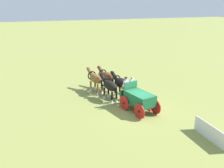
# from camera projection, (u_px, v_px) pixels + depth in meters

# --- Properties ---
(ground_plane) EXTENTS (220.00, 220.00, 0.00)m
(ground_plane) POSITION_uv_depth(u_px,v_px,m) (139.00, 111.00, 20.82)
(ground_plane) COLOR olive
(show_wagon) EXTENTS (5.58, 2.37, 2.65)m
(show_wagon) POSITION_uv_depth(u_px,v_px,m) (138.00, 98.00, 20.61)
(show_wagon) COLOR #195B38
(show_wagon) RESTS_ON ground
(draft_horse_rear_near) EXTENTS (2.96, 1.25, 2.22)m
(draft_horse_rear_near) POSITION_uv_depth(u_px,v_px,m) (109.00, 86.00, 22.96)
(draft_horse_rear_near) COLOR black
(draft_horse_rear_near) RESTS_ON ground
(draft_horse_rear_off) EXTENTS (3.06, 1.37, 2.23)m
(draft_horse_rear_off) POSITION_uv_depth(u_px,v_px,m) (121.00, 83.00, 23.61)
(draft_horse_rear_off) COLOR black
(draft_horse_rear_off) RESTS_ON ground
(draft_horse_lead_near) EXTENTS (3.04, 1.31, 2.24)m
(draft_horse_lead_near) POSITION_uv_depth(u_px,v_px,m) (95.00, 79.00, 25.02)
(draft_horse_lead_near) COLOR brown
(draft_horse_lead_near) RESTS_ON ground
(draft_horse_lead_off) EXTENTS (3.09, 1.39, 2.21)m
(draft_horse_lead_off) POSITION_uv_depth(u_px,v_px,m) (107.00, 77.00, 25.69)
(draft_horse_lead_off) COLOR brown
(draft_horse_lead_off) RESTS_ON ground
(sponsor_banner) EXTENTS (3.20, 0.21, 1.10)m
(sponsor_banner) POSITION_uv_depth(u_px,v_px,m) (210.00, 133.00, 16.32)
(sponsor_banner) COLOR silver
(sponsor_banner) RESTS_ON ground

